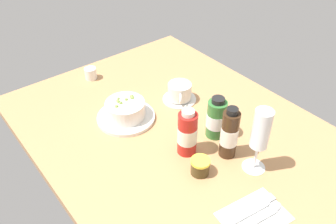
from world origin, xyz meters
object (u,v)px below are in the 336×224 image
(sauce_bottle_red, at_px, (187,133))
(porridge_bowl, at_px, (126,111))
(creamer_jug, at_px, (91,73))
(wine_glass, at_px, (261,132))
(cutlery_setting, at_px, (256,215))
(coffee_cup, at_px, (180,92))
(jam_jar, at_px, (200,166))
(sauce_bottle_green, at_px, (216,118))
(sauce_bottle_brown, at_px, (229,134))

(sauce_bottle_red, bearing_deg, porridge_bowl, -166.97)
(creamer_jug, xyz_separation_m, wine_glass, (0.72, 0.13, 0.11))
(cutlery_setting, distance_m, coffee_cup, 0.53)
(jam_jar, bearing_deg, cutlery_setting, 3.18)
(sauce_bottle_green, bearing_deg, wine_glass, -4.42)
(coffee_cup, height_order, sauce_bottle_red, sauce_bottle_red)
(wine_glass, relative_size, jam_jar, 3.68)
(creamer_jug, relative_size, sauce_bottle_brown, 0.33)
(creamer_jug, relative_size, jam_jar, 1.00)
(porridge_bowl, height_order, coffee_cup, porridge_bowl)
(coffee_cup, bearing_deg, sauce_bottle_red, -35.23)
(creamer_jug, height_order, sauce_bottle_red, sauce_bottle_red)
(wine_glass, distance_m, sauce_bottle_red, 0.21)
(porridge_bowl, height_order, cutlery_setting, porridge_bowl)
(wine_glass, bearing_deg, sauce_bottle_brown, -166.90)
(wine_glass, height_order, jam_jar, wine_glass)
(sauce_bottle_brown, xyz_separation_m, sauce_bottle_green, (-0.09, 0.03, -0.01))
(creamer_jug, distance_m, sauce_bottle_red, 0.55)
(porridge_bowl, bearing_deg, sauce_bottle_brown, 23.58)
(cutlery_setting, relative_size, sauce_bottle_green, 1.28)
(cutlery_setting, relative_size, wine_glass, 0.89)
(porridge_bowl, distance_m, sauce_bottle_red, 0.26)
(sauce_bottle_red, bearing_deg, coffee_cup, 144.77)
(jam_jar, xyz_separation_m, sauce_bottle_brown, (-0.01, 0.12, 0.05))
(porridge_bowl, xyz_separation_m, wine_glass, (0.42, 0.16, 0.10))
(coffee_cup, xyz_separation_m, jam_jar, (0.31, -0.18, -0.01))
(jam_jar, relative_size, sauce_bottle_red, 0.36)
(jam_jar, bearing_deg, sauce_bottle_green, 121.58)
(coffee_cup, distance_m, sauce_bottle_red, 0.27)
(cutlery_setting, xyz_separation_m, sauce_bottle_green, (-0.29, 0.14, 0.06))
(porridge_bowl, distance_m, wine_glass, 0.46)
(wine_glass, height_order, sauce_bottle_green, wine_glass)
(porridge_bowl, xyz_separation_m, coffee_cup, (0.03, 0.21, -0.00))
(porridge_bowl, bearing_deg, coffee_cup, 82.31)
(porridge_bowl, bearing_deg, cutlery_setting, 4.32)
(sauce_bottle_green, bearing_deg, creamer_jug, -165.12)
(cutlery_setting, height_order, coffee_cup, coffee_cup)
(jam_jar, relative_size, sauce_bottle_green, 0.39)
(porridge_bowl, relative_size, sauce_bottle_brown, 1.14)
(creamer_jug, bearing_deg, wine_glass, 10.36)
(cutlery_setting, bearing_deg, porridge_bowl, -175.68)
(creamer_jug, relative_size, wine_glass, 0.27)
(creamer_jug, xyz_separation_m, sauce_bottle_green, (0.55, 0.14, 0.04))
(sauce_bottle_green, bearing_deg, sauce_bottle_red, -89.07)
(sauce_bottle_red, distance_m, sauce_bottle_green, 0.12)
(porridge_bowl, xyz_separation_m, sauce_bottle_red, (0.25, 0.06, 0.04))
(wine_glass, relative_size, sauce_bottle_red, 1.32)
(sauce_bottle_green, bearing_deg, porridge_bowl, -143.96)
(creamer_jug, height_order, sauce_bottle_green, sauce_bottle_green)
(cutlery_setting, bearing_deg, jam_jar, -176.82)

